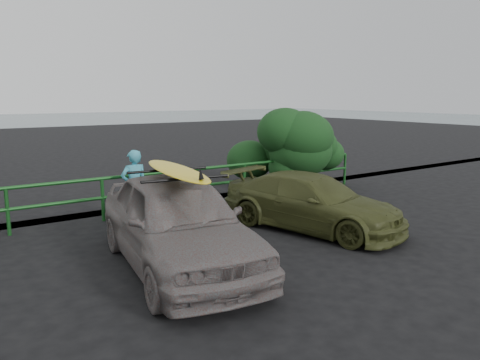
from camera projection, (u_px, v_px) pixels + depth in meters
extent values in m
plane|color=black|center=(270.00, 281.00, 7.39)|extent=(80.00, 80.00, 0.00)
imported|color=#6A605E|center=(177.00, 222.00, 7.85)|extent=(2.53, 4.86, 1.58)
imported|color=#40451E|center=(312.00, 202.00, 10.15)|extent=(2.73, 4.41, 1.19)
imported|color=teal|center=(134.00, 186.00, 10.63)|extent=(0.63, 0.42, 1.68)
ellipsoid|color=yellow|center=(176.00, 170.00, 7.70)|extent=(0.96, 2.78, 0.08)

